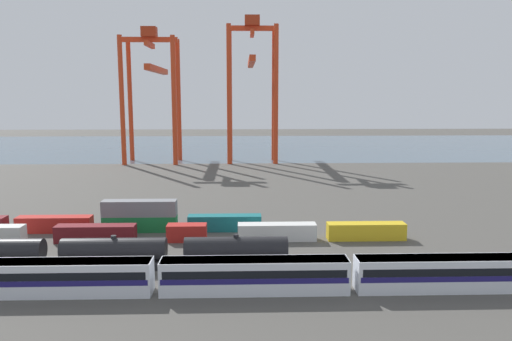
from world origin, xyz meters
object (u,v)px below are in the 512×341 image
object	(u,v)px
freight_tank_row	(114,253)
shipping_container_3	(277,232)
passenger_train	(255,274)
gantry_crane_west	(152,81)
gantry_crane_central	(252,75)
shipping_container_2	(187,233)

from	to	relation	value
freight_tank_row	shipping_container_3	world-z (taller)	freight_tank_row
passenger_train	gantry_crane_west	distance (m)	120.06
shipping_container_3	gantry_crane_central	bearing A→B (deg)	91.08
shipping_container_2	passenger_train	bearing A→B (deg)	-63.84
gantry_crane_west	shipping_container_2	bearing A→B (deg)	-77.23
passenger_train	freight_tank_row	bearing A→B (deg)	154.99
shipping_container_2	gantry_crane_central	distance (m)	98.22
gantry_crane_west	gantry_crane_central	distance (m)	33.32
shipping_container_2	gantry_crane_west	distance (m)	98.89
gantry_crane_west	shipping_container_3	bearing A→B (deg)	-69.39
passenger_train	shipping_container_2	xyz separation A→B (m)	(-9.90, 20.15, -0.84)
shipping_container_2	freight_tank_row	bearing A→B (deg)	-124.40
gantry_crane_central	gantry_crane_west	bearing A→B (deg)	-179.45
freight_tank_row	shipping_container_2	xyz separation A→B (m)	(8.06, 11.77, -0.76)
shipping_container_2	gantry_crane_central	size ratio (longest dim) A/B	0.13
freight_tank_row	gantry_crane_central	size ratio (longest dim) A/B	0.94
passenger_train	gantry_crane_central	bearing A→B (deg)	88.87
shipping_container_2	gantry_crane_west	xyz separation A→B (m)	(-21.12, 93.17, 25.54)
shipping_container_3	gantry_crane_central	world-z (taller)	gantry_crane_central
gantry_crane_central	passenger_train	bearing A→B (deg)	-91.13
freight_tank_row	gantry_crane_central	xyz separation A→B (m)	(20.20, 105.26, 26.80)
gantry_crane_west	passenger_train	bearing A→B (deg)	-74.69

